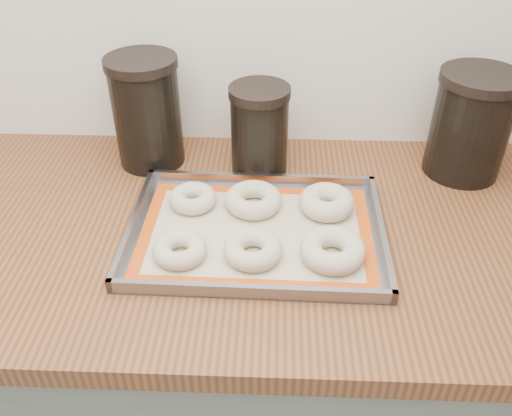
{
  "coord_description": "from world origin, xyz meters",
  "views": [
    {
      "loc": [
        -0.0,
        0.88,
        1.53
      ],
      "look_at": [
        -0.03,
        1.64,
        0.96
      ],
      "focal_mm": 38.0,
      "sensor_mm": 36.0,
      "label": 1
    }
  ],
  "objects_px": {
    "bagel_front_left": "(180,250)",
    "bagel_front_mid": "(253,249)",
    "bagel_back_mid": "(253,200)",
    "bagel_back_right": "(327,202)",
    "bagel_front_right": "(333,250)",
    "canister_left": "(147,112)",
    "canister_mid": "(259,130)",
    "baking_tray": "(256,231)",
    "canister_right": "(471,124)",
    "bagel_back_left": "(193,198)"
  },
  "relations": [
    {
      "from": "baking_tray",
      "to": "canister_mid",
      "type": "height_order",
      "value": "canister_mid"
    },
    {
      "from": "bagel_front_left",
      "to": "canister_right",
      "type": "relative_size",
      "value": 0.42
    },
    {
      "from": "bagel_front_left",
      "to": "bagel_back_mid",
      "type": "relative_size",
      "value": 0.85
    },
    {
      "from": "bagel_back_left",
      "to": "canister_right",
      "type": "bearing_deg",
      "value": 15.6
    },
    {
      "from": "bagel_front_right",
      "to": "bagel_front_left",
      "type": "bearing_deg",
      "value": -178.7
    },
    {
      "from": "canister_left",
      "to": "bagel_front_left",
      "type": "bearing_deg",
      "value": -71.13
    },
    {
      "from": "baking_tray",
      "to": "canister_mid",
      "type": "relative_size",
      "value": 2.45
    },
    {
      "from": "bagel_front_mid",
      "to": "bagel_front_left",
      "type": "bearing_deg",
      "value": -177.97
    },
    {
      "from": "canister_mid",
      "to": "canister_right",
      "type": "bearing_deg",
      "value": 1.99
    },
    {
      "from": "baking_tray",
      "to": "bagel_front_mid",
      "type": "height_order",
      "value": "bagel_front_mid"
    },
    {
      "from": "bagel_front_mid",
      "to": "canister_right",
      "type": "relative_size",
      "value": 0.46
    },
    {
      "from": "bagel_front_right",
      "to": "canister_mid",
      "type": "distance_m",
      "value": 0.32
    },
    {
      "from": "bagel_front_mid",
      "to": "bagel_back_right",
      "type": "height_order",
      "value": "bagel_back_right"
    },
    {
      "from": "bagel_back_right",
      "to": "canister_mid",
      "type": "xyz_separation_m",
      "value": [
        -0.13,
        0.15,
        0.07
      ]
    },
    {
      "from": "canister_left",
      "to": "baking_tray",
      "type": "bearing_deg",
      "value": -46.48
    },
    {
      "from": "bagel_back_left",
      "to": "bagel_back_mid",
      "type": "bearing_deg",
      "value": -1.15
    },
    {
      "from": "bagel_back_mid",
      "to": "canister_left",
      "type": "bearing_deg",
      "value": 142.92
    },
    {
      "from": "bagel_front_left",
      "to": "bagel_back_mid",
      "type": "bearing_deg",
      "value": 51.12
    },
    {
      "from": "bagel_front_mid",
      "to": "bagel_front_right",
      "type": "height_order",
      "value": "bagel_front_right"
    },
    {
      "from": "baking_tray",
      "to": "canister_right",
      "type": "xyz_separation_m",
      "value": [
        0.43,
        0.23,
        0.1
      ]
    },
    {
      "from": "bagel_front_right",
      "to": "bagel_back_mid",
      "type": "relative_size",
      "value": 1.03
    },
    {
      "from": "baking_tray",
      "to": "bagel_front_left",
      "type": "xyz_separation_m",
      "value": [
        -0.13,
        -0.07,
        0.01
      ]
    },
    {
      "from": "bagel_front_left",
      "to": "bagel_front_right",
      "type": "relative_size",
      "value": 0.83
    },
    {
      "from": "bagel_front_mid",
      "to": "bagel_back_right",
      "type": "bearing_deg",
      "value": 45.91
    },
    {
      "from": "bagel_front_mid",
      "to": "canister_left",
      "type": "relative_size",
      "value": 0.43
    },
    {
      "from": "bagel_back_right",
      "to": "canister_right",
      "type": "xyz_separation_m",
      "value": [
        0.3,
        0.16,
        0.09
      ]
    },
    {
      "from": "bagel_back_right",
      "to": "canister_left",
      "type": "relative_size",
      "value": 0.45
    },
    {
      "from": "bagel_front_left",
      "to": "bagel_front_mid",
      "type": "height_order",
      "value": "bagel_front_mid"
    },
    {
      "from": "bagel_back_mid",
      "to": "canister_mid",
      "type": "distance_m",
      "value": 0.16
    },
    {
      "from": "baking_tray",
      "to": "canister_left",
      "type": "bearing_deg",
      "value": 133.52
    },
    {
      "from": "bagel_back_right",
      "to": "bagel_front_mid",
      "type": "bearing_deg",
      "value": -134.09
    },
    {
      "from": "canister_mid",
      "to": "bagel_back_right",
      "type": "bearing_deg",
      "value": -47.68
    },
    {
      "from": "bagel_back_left",
      "to": "bagel_front_left",
      "type": "bearing_deg",
      "value": -90.9
    },
    {
      "from": "bagel_front_left",
      "to": "baking_tray",
      "type": "bearing_deg",
      "value": 29.25
    },
    {
      "from": "bagel_front_right",
      "to": "bagel_back_right",
      "type": "distance_m",
      "value": 0.14
    },
    {
      "from": "bagel_back_mid",
      "to": "bagel_back_right",
      "type": "relative_size",
      "value": 1.04
    },
    {
      "from": "bagel_back_right",
      "to": "canister_mid",
      "type": "distance_m",
      "value": 0.21
    },
    {
      "from": "bagel_back_right",
      "to": "canister_right",
      "type": "distance_m",
      "value": 0.35
    },
    {
      "from": "bagel_front_left",
      "to": "bagel_front_mid",
      "type": "xyz_separation_m",
      "value": [
        0.12,
        0.0,
        0.0
      ]
    },
    {
      "from": "canister_mid",
      "to": "canister_right",
      "type": "distance_m",
      "value": 0.43
    },
    {
      "from": "canister_left",
      "to": "bagel_front_right",
      "type": "bearing_deg",
      "value": -40.44
    },
    {
      "from": "bagel_front_right",
      "to": "canister_left",
      "type": "bearing_deg",
      "value": 139.56
    },
    {
      "from": "bagel_front_left",
      "to": "canister_left",
      "type": "relative_size",
      "value": 0.4
    },
    {
      "from": "baking_tray",
      "to": "canister_left",
      "type": "height_order",
      "value": "canister_left"
    },
    {
      "from": "baking_tray",
      "to": "bagel_front_mid",
      "type": "bearing_deg",
      "value": -92.37
    },
    {
      "from": "bagel_back_left",
      "to": "canister_mid",
      "type": "xyz_separation_m",
      "value": [
        0.12,
        0.14,
        0.07
      ]
    },
    {
      "from": "bagel_back_mid",
      "to": "canister_mid",
      "type": "xyz_separation_m",
      "value": [
        0.01,
        0.14,
        0.07
      ]
    },
    {
      "from": "bagel_back_mid",
      "to": "bagel_back_right",
      "type": "distance_m",
      "value": 0.14
    },
    {
      "from": "bagel_back_right",
      "to": "canister_right",
      "type": "relative_size",
      "value": 0.48
    },
    {
      "from": "bagel_front_left",
      "to": "bagel_front_mid",
      "type": "bearing_deg",
      "value": 2.03
    }
  ]
}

